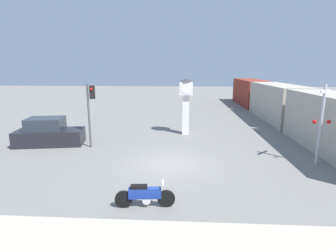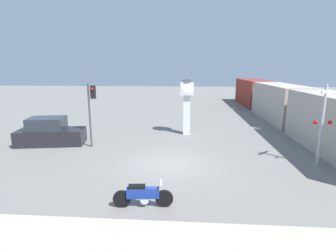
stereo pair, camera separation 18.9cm
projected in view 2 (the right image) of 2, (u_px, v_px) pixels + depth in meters
ground_plane at (170, 164)px, 13.78m from camera, size 120.00×120.00×0.00m
motorcycle at (143, 195)px, 9.41m from camera, size 2.17×0.47×0.96m
clock_tower at (187, 98)px, 19.46m from camera, size 1.16×1.16×4.17m
freight_train at (280, 102)px, 25.24m from camera, size 2.80×31.78×3.40m
traffic_light at (91, 104)px, 16.18m from camera, size 0.50×0.35×3.99m
railroad_crossing_signal at (322, 123)px, 13.12m from camera, size 0.90×0.82×4.16m
parked_car at (50, 133)px, 17.20m from camera, size 4.44×2.49×1.80m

